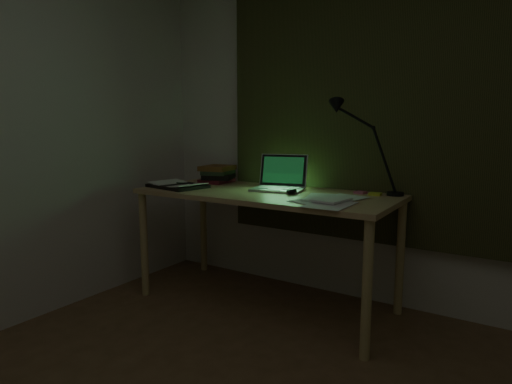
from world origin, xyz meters
TOP-DOWN VIEW (x-y plane):
  - wall_back at (0.00, 2.00)m, footprint 3.50×0.00m
  - curtain at (0.00, 1.96)m, footprint 2.20×0.06m
  - desk at (-0.59, 1.53)m, footprint 1.77×0.77m
  - laptop at (-0.54, 1.62)m, footprint 0.43×0.46m
  - open_textbook at (-1.25, 1.37)m, footprint 0.45×0.36m
  - book_stack at (-1.17, 1.75)m, footprint 0.28×0.31m
  - loose_papers at (-0.10, 1.41)m, footprint 0.38×0.40m
  - mouse at (-0.39, 1.53)m, footprint 0.09×0.12m
  - sticky_yellow at (0.09, 1.79)m, footprint 0.08×0.08m
  - sticky_pink at (-0.01, 1.81)m, footprint 0.08×0.08m
  - desk_lamp at (0.21, 1.84)m, footprint 0.42×0.34m

SIDE VIEW (x-z plane):
  - desk at x=-0.59m, z-range 0.00..0.81m
  - sticky_pink at x=-0.01m, z-range 0.81..0.82m
  - sticky_yellow at x=0.09m, z-range 0.81..0.82m
  - loose_papers at x=-0.10m, z-range 0.81..0.83m
  - open_textbook at x=-1.25m, z-range 0.81..0.84m
  - mouse at x=-0.39m, z-range 0.81..0.85m
  - book_stack at x=-1.17m, z-range 0.81..0.95m
  - laptop at x=-0.54m, z-range 0.81..1.06m
  - desk_lamp at x=0.21m, z-range 0.81..1.39m
  - wall_back at x=0.00m, z-range 0.00..2.50m
  - curtain at x=0.00m, z-range 0.45..2.45m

